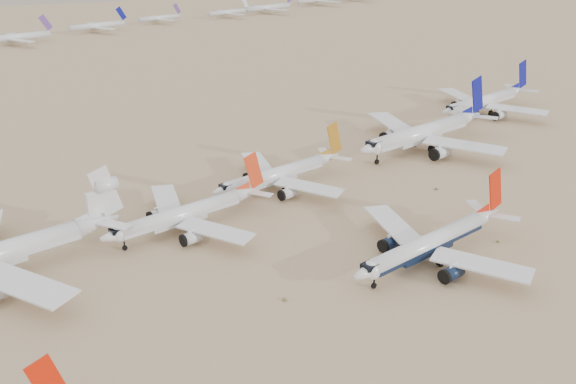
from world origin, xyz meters
The scene contains 8 objects.
ground centered at (0.00, 0.00, 0.00)m, with size 7000.00×7000.00×0.00m, color #977758.
main_airliner centered at (5.59, 6.19, 4.59)m, with size 47.30×46.20×16.69m.
row2_navy_widebody centered at (62.20, 55.35, 5.68)m, with size 57.22×55.96×20.36m.
row2_gold_tail centered at (5.03, 59.82, 4.33)m, with size 43.54×42.58×15.50m.
row2_orange_tail centered at (-28.75, 54.16, 4.35)m, with size 43.41×42.47×15.49m.
row2_white_trijet centered at (-71.19, 60.05, 5.60)m, with size 54.54×53.30×19.33m.
row2_blue_far centered at (112.18, 66.68, 4.95)m, with size 49.99×48.88×17.77m.
distant_storage_row centered at (51.01, 333.25, 4.41)m, with size 610.11×66.55×15.91m.
Camera 1 is at (-99.32, -70.84, 72.00)m, focal length 40.00 mm.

